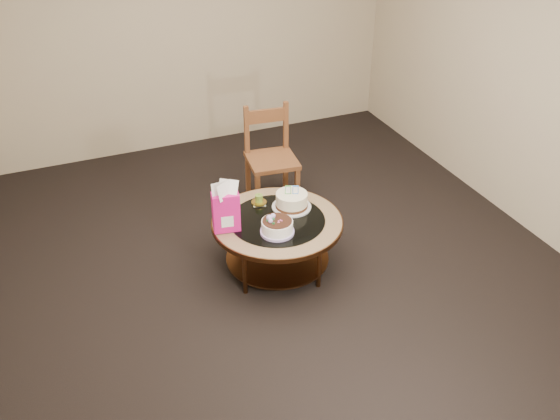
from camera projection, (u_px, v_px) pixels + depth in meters
name	position (u px, v px, depth m)	size (l,w,h in m)	color
ground	(277.00, 267.00, 5.04)	(5.00, 5.00, 0.00)	black
room_walls	(277.00, 86.00, 4.22)	(4.52, 5.02, 2.61)	tan
coffee_table	(277.00, 228.00, 4.84)	(1.02, 1.02, 0.46)	#563118
decorated_cake	(277.00, 227.00, 4.62)	(0.26, 0.26, 0.15)	#B59CDC
cream_cake	(292.00, 201.00, 4.91)	(0.31, 0.31, 0.20)	silver
gift_bag	(226.00, 207.00, 4.58)	(0.22, 0.17, 0.40)	#DF1582
pillar_candle	(259.00, 201.00, 4.98)	(0.12, 0.12, 0.09)	#DAC25A
dining_chair	(271.00, 157.00, 5.64)	(0.48, 0.48, 0.93)	brown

